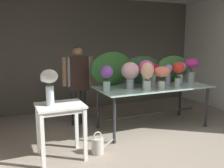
# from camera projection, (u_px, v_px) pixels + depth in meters

# --- Properties ---
(ground_plane) EXTENTS (7.80, 7.80, 0.00)m
(ground_plane) POSITION_uv_depth(u_px,v_px,m) (128.00, 128.00, 4.75)
(ground_plane) COLOR gray
(wall_back) EXTENTS (5.49, 0.12, 2.65)m
(wall_back) POSITION_uv_depth(u_px,v_px,m) (96.00, 54.00, 6.11)
(wall_back) COLOR #5B564C
(wall_back) RESTS_ON ground
(display_table_glass) EXTENTS (2.15, 0.98, 0.82)m
(display_table_glass) POSITION_uv_depth(u_px,v_px,m) (153.00, 92.00, 4.68)
(display_table_glass) COLOR #A7CDBF
(display_table_glass) RESTS_ON ground
(side_table_white) EXTENTS (0.65, 0.53, 0.79)m
(side_table_white) POSITION_uv_depth(u_px,v_px,m) (60.00, 113.00, 3.46)
(side_table_white) COLOR white
(side_table_white) RESTS_ON ground
(florist) EXTENTS (0.61, 0.24, 1.55)m
(florist) POSITION_uv_depth(u_px,v_px,m) (78.00, 77.00, 4.80)
(florist) COLOR #232328
(florist) RESTS_ON ground
(foliage_backdrop) EXTENTS (2.23, 0.27, 0.64)m
(foliage_backdrop) POSITION_uv_depth(u_px,v_px,m) (143.00, 69.00, 4.94)
(foliage_backdrop) COLOR #2D6028
(foliage_backdrop) RESTS_ON display_table_glass
(vase_crimson_dahlias) EXTENTS (0.25, 0.21, 0.41)m
(vase_crimson_dahlias) POSITION_uv_depth(u_px,v_px,m) (153.00, 71.00, 4.82)
(vase_crimson_dahlias) COLOR silver
(vase_crimson_dahlias) RESTS_ON display_table_glass
(vase_fuchsia_anemones) EXTENTS (0.29, 0.29, 0.50)m
(vase_fuchsia_anemones) POSITION_uv_depth(u_px,v_px,m) (146.00, 70.00, 4.48)
(vase_fuchsia_anemones) COLOR silver
(vase_fuchsia_anemones) RESTS_ON display_table_glass
(vase_rosy_carnations) EXTENTS (0.25, 0.23, 0.42)m
(vase_rosy_carnations) POSITION_uv_depth(u_px,v_px,m) (180.00, 70.00, 4.91)
(vase_rosy_carnations) COLOR silver
(vase_rosy_carnations) RESTS_ON display_table_glass
(vase_blush_tulips) EXTENTS (0.32, 0.32, 0.48)m
(vase_blush_tulips) POSITION_uv_depth(u_px,v_px,m) (130.00, 72.00, 4.36)
(vase_blush_tulips) COLOR silver
(vase_blush_tulips) RESTS_ON display_table_glass
(vase_violet_roses) EXTENTS (0.22, 0.22, 0.44)m
(vase_violet_roses) POSITION_uv_depth(u_px,v_px,m) (107.00, 76.00, 4.18)
(vase_violet_roses) COLOR silver
(vase_violet_roses) RESTS_ON display_table_glass
(vase_peach_ranunculus) EXTENTS (0.22, 0.22, 0.48)m
(vase_peach_ranunculus) POSITION_uv_depth(u_px,v_px,m) (147.00, 74.00, 4.21)
(vase_peach_ranunculus) COLOR silver
(vase_peach_ranunculus) RESTS_ON display_table_glass
(vase_scarlet_hydrangea) EXTENTS (0.22, 0.21, 0.46)m
(vase_scarlet_hydrangea) POSITION_uv_depth(u_px,v_px,m) (178.00, 72.00, 4.52)
(vase_scarlet_hydrangea) COLOR silver
(vase_scarlet_hydrangea) RESTS_ON display_table_glass
(vase_coral_freesia) EXTENTS (0.29, 0.29, 0.41)m
(vase_coral_freesia) POSITION_uv_depth(u_px,v_px,m) (162.00, 74.00, 4.32)
(vase_coral_freesia) COLOR silver
(vase_coral_freesia) RESTS_ON display_table_glass
(vase_magenta_lilies) EXTENTS (0.30, 0.28, 0.49)m
(vase_magenta_lilies) POSITION_uv_depth(u_px,v_px,m) (191.00, 67.00, 4.99)
(vase_magenta_lilies) COLOR silver
(vase_magenta_lilies) RESTS_ON display_table_glass
(vase_lilac_snapdragons) EXTENTS (0.19, 0.16, 0.39)m
(vase_lilac_snapdragons) POSITION_uv_depth(u_px,v_px,m) (168.00, 73.00, 4.82)
(vase_lilac_snapdragons) COLOR silver
(vase_lilac_snapdragons) RESTS_ON display_table_glass
(vase_white_roses_tall) EXTENTS (0.23, 0.23, 0.50)m
(vase_white_roses_tall) POSITION_uv_depth(u_px,v_px,m) (49.00, 82.00, 3.33)
(vase_white_roses_tall) COLOR silver
(vase_white_roses_tall) RESTS_ON side_table_white
(watering_can) EXTENTS (0.35, 0.18, 0.34)m
(watering_can) POSITION_uv_depth(u_px,v_px,m) (98.00, 145.00, 3.68)
(watering_can) COLOR #B7B2A8
(watering_can) RESTS_ON ground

